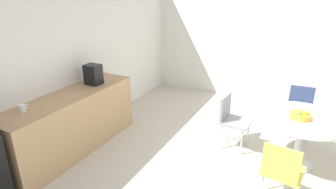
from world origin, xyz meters
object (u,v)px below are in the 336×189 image
at_px(chair_yellow, 281,169).
at_px(coffee_maker, 93,74).
at_px(round_table, 301,126).
at_px(fruit_bowl, 301,116).
at_px(chair_navy, 300,106).
at_px(mug_white, 22,108).
at_px(chair_gray, 230,115).

height_order(chair_yellow, coffee_maker, coffee_maker).
distance_m(round_table, fruit_bowl, 0.18).
xyz_separation_m(round_table, chair_yellow, (-0.98, 0.13, -0.09)).
height_order(chair_navy, coffee_maker, coffee_maker).
bearing_deg(mug_white, chair_yellow, -74.77).
bearing_deg(chair_yellow, fruit_bowl, -6.19).
xyz_separation_m(chair_yellow, chair_navy, (1.96, -0.08, 0.00)).
height_order(chair_gray, chair_navy, same).
bearing_deg(chair_yellow, chair_gray, 38.58).
bearing_deg(fruit_bowl, mug_white, 119.43).
xyz_separation_m(fruit_bowl, mug_white, (-1.74, 3.09, 0.16)).
distance_m(fruit_bowl, mug_white, 3.55).
xyz_separation_m(round_table, fruit_bowl, (-0.05, 0.03, 0.17)).
relative_size(round_table, chair_navy, 1.37).
relative_size(chair_navy, coffee_maker, 2.59).
xyz_separation_m(chair_yellow, fruit_bowl, (0.93, -0.10, 0.26)).
distance_m(chair_gray, mug_white, 2.88).
xyz_separation_m(chair_yellow, mug_white, (-0.81, 2.99, 0.43)).
xyz_separation_m(chair_navy, mug_white, (-2.78, 3.07, 0.43)).
height_order(chair_navy, fruit_bowl, fruit_bowl).
distance_m(round_table, chair_gray, 0.99).
height_order(chair_yellow, mug_white, mug_white).
distance_m(round_table, chair_yellow, 0.99).
distance_m(chair_gray, chair_navy, 1.29).
bearing_deg(chair_gray, mug_white, 131.31).
distance_m(chair_yellow, mug_white, 3.13).
bearing_deg(chair_navy, fruit_bowl, -178.64).
bearing_deg(round_table, chair_navy, 3.26).
relative_size(round_table, fruit_bowl, 4.12).
distance_m(chair_gray, coffee_maker, 2.24).
bearing_deg(coffee_maker, mug_white, 177.13).
xyz_separation_m(fruit_bowl, coffee_maker, (-0.51, 3.03, 0.28)).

